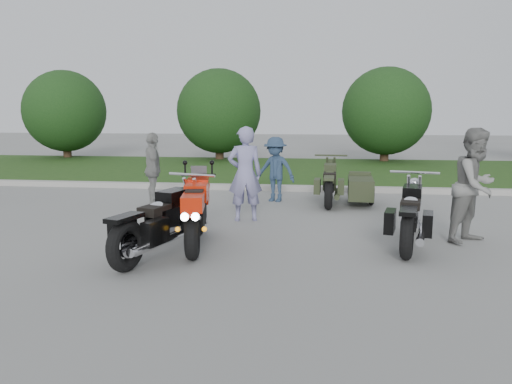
# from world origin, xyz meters

# --- Properties ---
(ground) EXTENTS (80.00, 80.00, 0.00)m
(ground) POSITION_xyz_m (0.00, 0.00, 0.00)
(ground) COLOR gray
(ground) RESTS_ON ground
(curb) EXTENTS (60.00, 0.30, 0.15)m
(curb) POSITION_xyz_m (0.00, 6.00, 0.07)
(curb) COLOR #AAA7A0
(curb) RESTS_ON ground
(grass_strip) EXTENTS (60.00, 8.00, 0.14)m
(grass_strip) POSITION_xyz_m (0.00, 10.15, 0.07)
(grass_strip) COLOR #385D20
(grass_strip) RESTS_ON ground
(tree_far_left) EXTENTS (3.60, 3.60, 4.00)m
(tree_far_left) POSITION_xyz_m (-10.00, 13.50, 2.19)
(tree_far_left) COLOR #3F2B1C
(tree_far_left) RESTS_ON ground
(tree_mid_left) EXTENTS (3.60, 3.60, 4.00)m
(tree_mid_left) POSITION_xyz_m (-3.00, 13.50, 2.19)
(tree_mid_left) COLOR #3F2B1C
(tree_mid_left) RESTS_ON ground
(tree_mid_right) EXTENTS (3.60, 3.60, 4.00)m
(tree_mid_right) POSITION_xyz_m (4.00, 13.50, 2.19)
(tree_mid_right) COLOR #3F2B1C
(tree_mid_right) RESTS_ON ground
(sportbike_red) EXTENTS (0.62, 2.21, 1.05)m
(sportbike_red) POSITION_xyz_m (-0.71, -0.03, 0.62)
(sportbike_red) COLOR black
(sportbike_red) RESTS_ON ground
(cruiser_left) EXTENTS (0.88, 2.47, 0.98)m
(cruiser_left) POSITION_xyz_m (-1.13, -0.62, 0.50)
(cruiser_left) COLOR black
(cruiser_left) RESTS_ON ground
(cruiser_right) EXTENTS (0.71, 2.44, 0.95)m
(cruiser_right) POSITION_xyz_m (2.77, 0.42, 0.49)
(cruiser_right) COLOR black
(cruiser_right) RESTS_ON ground
(cruiser_sidecar) EXTENTS (1.22, 2.40, 0.92)m
(cruiser_sidecar) POSITION_xyz_m (1.96, 4.11, 0.43)
(cruiser_sidecar) COLOR black
(cruiser_sidecar) RESTS_ON ground
(person_stripe) EXTENTS (0.79, 0.61, 1.91)m
(person_stripe) POSITION_xyz_m (-0.20, 2.07, 0.96)
(person_stripe) COLOR #8B8ABC
(person_stripe) RESTS_ON ground
(person_grey) EXTENTS (1.19, 1.18, 1.94)m
(person_grey) POSITION_xyz_m (3.89, 0.88, 0.97)
(person_grey) COLOR gray
(person_grey) RESTS_ON ground
(person_denim) EXTENTS (1.16, 0.89, 1.59)m
(person_denim) POSITION_xyz_m (0.22, 4.32, 0.79)
(person_denim) COLOR navy
(person_denim) RESTS_ON ground
(person_back) EXTENTS (0.80, 1.09, 1.72)m
(person_back) POSITION_xyz_m (-2.60, 3.48, 0.86)
(person_back) COLOR gray
(person_back) RESTS_ON ground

